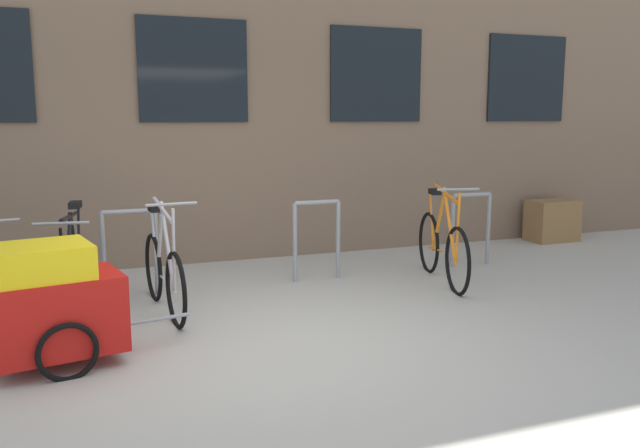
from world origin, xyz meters
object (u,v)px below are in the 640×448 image
Objects in this scene: planter_box at (552,221)px; bicycle_silver at (164,272)px; bicycle_black at (74,278)px; bike_trailer at (53,303)px; bicycle_orange at (442,246)px.

bicycle_silver is at bearing -164.72° from planter_box.
bicycle_black is 1.12× the size of bike_trailer.
bicycle_silver is 2.33× the size of planter_box.
bicycle_orange is 3.02m from bicycle_silver.
bicycle_silver is at bearing -178.78° from bicycle_orange.
bike_trailer is at bearing -163.77° from bicycle_orange.
bike_trailer is 7.24m from planter_box.
bicycle_black is 1.18m from bike_trailer.
bicycle_silver is 1.43m from bike_trailer.
planter_box is (6.73, 2.67, -0.17)m from bike_trailer.
bicycle_orange is 3.17m from planter_box.
bicycle_silver is at bearing 49.45° from bike_trailer.
bicycle_black reaches higher than planter_box.
bicycle_black is 6.75m from planter_box.
bicycle_orange is 4.11m from bike_trailer.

